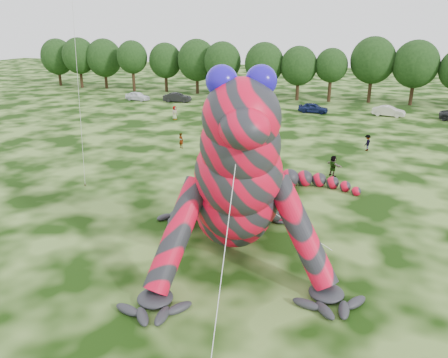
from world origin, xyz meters
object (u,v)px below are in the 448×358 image
object	(u,v)px
tree_11	(414,73)
spectator_5	(333,166)
car_3	(262,102)
tree_6	(222,69)
car_2	(226,104)
tree_8	(298,73)
car_4	(313,108)
car_1	(177,97)
inflatable_gecko	(232,151)
car_0	(137,96)
tree_1	(80,63)
spectator_4	(175,113)
tree_4	(166,67)
tree_9	(331,75)
spectator_0	(181,141)
tree_7	(264,71)
car_5	(389,111)
tree_2	(105,64)
spectator_1	(224,135)
tree_10	(372,70)
tree_3	(133,66)
spectator_2	(367,143)
tree_0	(58,62)
tree_5	(197,67)

from	to	relation	value
tree_11	spectator_5	xyz separation A→B (m)	(-8.15, -39.27, -4.13)
car_3	spectator_5	bearing A→B (deg)	-149.93
tree_6	car_2	distance (m)	12.00
tree_8	car_4	world-z (taller)	tree_8
car_1	tree_8	bearing A→B (deg)	-75.38
inflatable_gecko	car_0	world-z (taller)	inflatable_gecko
tree_1	spectator_4	xyz separation A→B (m)	(31.20, -22.27, -3.99)
tree_8	tree_4	bearing A→B (deg)	176.11
inflatable_gecko	tree_4	xyz separation A→B (m)	(-30.56, 53.19, -0.85)
tree_9	spectator_0	distance (m)	36.54
tree_7	tree_9	world-z (taller)	tree_7
car_3	car_5	distance (m)	19.02
tree_2	car_2	world-z (taller)	tree_2
tree_1	tree_2	xyz separation A→B (m)	(5.34, 0.71, -0.08)
spectator_1	spectator_5	bearing A→B (deg)	140.24
spectator_1	tree_10	bearing A→B (deg)	-122.48
tree_6	tree_7	size ratio (longest dim) A/B	1.00
tree_10	car_0	world-z (taller)	tree_10
inflatable_gecko	spectator_4	size ratio (longest dim) A/B	11.75
tree_10	tree_8	bearing A→B (deg)	-172.19
tree_3	tree_10	xyz separation A→B (m)	(43.11, 1.51, 0.53)
tree_1	tree_4	world-z (taller)	tree_1
tree_2	inflatable_gecko	bearing A→B (deg)	-50.47
spectator_4	spectator_5	size ratio (longest dim) A/B	1.01
spectator_5	tree_8	bearing A→B (deg)	-35.43
tree_1	spectator_5	world-z (taller)	tree_1
tree_8	spectator_0	xyz separation A→B (m)	(-6.10, -34.19, -3.67)
tree_1	spectator_1	world-z (taller)	tree_1
tree_8	spectator_2	size ratio (longest dim) A/B	5.37
spectator_4	car_3	bearing A→B (deg)	-17.82
tree_3	spectator_2	world-z (taller)	tree_3
tree_8	car_5	size ratio (longest dim) A/B	2.04
tree_7	car_0	size ratio (longest dim) A/B	2.17
car_1	car_2	bearing A→B (deg)	-113.92
inflatable_gecko	spectator_4	xyz separation A→B (m)	(-18.08, 30.27, -4.46)
tree_0	spectator_2	bearing A→B (deg)	-26.37
tree_5	tree_9	world-z (taller)	tree_5
tree_7	car_0	bearing A→B (deg)	-155.59
tree_8	spectator_1	distance (m)	30.81
tree_1	tree_10	size ratio (longest dim) A/B	0.93
car_2	car_4	distance (m)	13.30
car_5	spectator_4	bearing A→B (deg)	124.15
tree_4	spectator_2	world-z (taller)	tree_4
car_3	spectator_0	distance (m)	27.06
spectator_1	tree_11	bearing A→B (deg)	-131.60
tree_10	spectator_5	distance (m)	39.93
car_1	spectator_2	xyz separation A→B (m)	(30.86, -20.48, 0.07)
tree_7	spectator_2	bearing A→B (deg)	-57.55
tree_7	spectator_1	size ratio (longest dim) A/B	5.88
inflatable_gecko	car_3	xyz separation A→B (m)	(-9.41, 44.28, -4.71)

